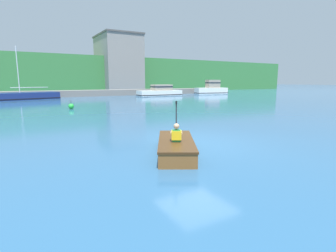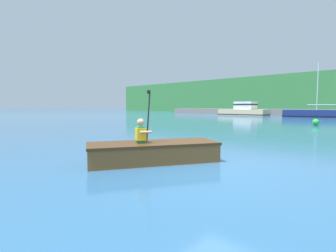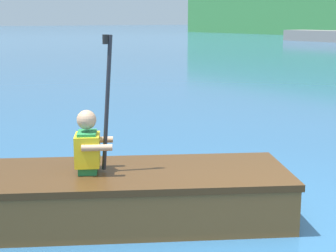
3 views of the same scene
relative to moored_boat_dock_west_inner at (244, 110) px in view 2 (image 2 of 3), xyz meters
name	(u,v)px [view 2 (image 2 of 3)]	position (x,y,z in m)	size (l,w,h in m)	color
ground_plane	(227,165)	(14.58, -29.12, -0.70)	(300.00, 300.00, 0.00)	#28567F
moored_boat_dock_west_inner	(244,110)	(0.00, 0.00, 0.00)	(6.82, 2.49, 1.93)	#CCB789
moored_boat_dock_center_far	(320,114)	(9.61, -0.17, -0.29)	(8.27, 4.57, 6.33)	navy
rowboat_foreground	(155,151)	(13.17, -29.93, -0.44)	(2.39, 3.11, 0.46)	brown
person_paddler	(141,132)	(13.01, -30.22, 0.01)	(0.44, 0.44, 1.19)	#267F3F
channel_buoy	(316,122)	(12.68, -14.45, -0.48)	(0.44, 0.44, 0.72)	green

